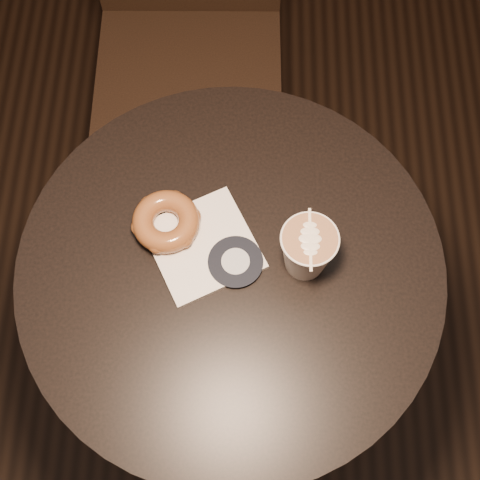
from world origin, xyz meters
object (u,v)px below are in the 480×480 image
(latte_cup, at_px, (307,251))
(cafe_table, at_px, (232,303))
(pastry_bag, at_px, (203,246))
(doughnut, at_px, (166,221))
(chair, at_px, (187,6))

(latte_cup, bearing_deg, cafe_table, -176.61)
(pastry_bag, xyz_separation_m, doughnut, (-0.06, 0.03, 0.02))
(chair, height_order, doughnut, chair)
(doughnut, bearing_deg, latte_cup, -14.25)
(chair, xyz_separation_m, pastry_bag, (0.07, -0.64, 0.15))
(latte_cup, bearing_deg, doughnut, 165.75)
(pastry_bag, relative_size, latte_cup, 1.60)
(chair, distance_m, latte_cup, 0.73)
(chair, bearing_deg, pastry_bag, -84.55)
(chair, height_order, pastry_bag, chair)
(cafe_table, distance_m, pastry_bag, 0.21)
(cafe_table, bearing_deg, doughnut, 148.70)
(cafe_table, bearing_deg, chair, 99.76)
(cafe_table, xyz_separation_m, pastry_bag, (-0.05, 0.03, 0.20))
(chair, bearing_deg, cafe_table, -81.04)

